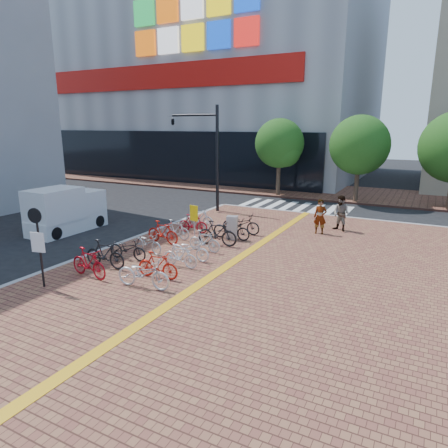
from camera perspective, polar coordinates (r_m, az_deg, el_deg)
The scene contains 31 objects.
ground at distance 16.25m, azimuth -7.27°, elevation -6.26°, with size 120.00×120.00×0.00m, color black.
sidewalk at distance 10.95m, azimuth -9.36°, elevation -16.49°, with size 14.00×34.00×0.15m, color brown.
tactile_strip at distance 11.47m, azimuth -13.52°, elevation -14.73°, with size 0.40×34.00×0.01m, color orange.
kerb_north at distance 25.73m, azimuth 13.90°, elevation 1.19°, with size 14.00×0.25×0.15m, color gray.
far_sidewalk at distance 35.03m, azimuth 12.74°, elevation 4.58°, with size 70.00×8.00×0.15m, color brown.
department_store at distance 51.55m, azimuth -1.69°, elevation 23.35°, with size 36.00×24.27×28.00m.
crosswalk at distance 28.28m, azimuth 9.97°, elevation 2.38°, with size 7.50×4.00×0.01m.
street_trees at distance 30.17m, azimuth 20.75°, elevation 10.27°, with size 16.20×4.60×6.35m.
bike_0 at distance 15.42m, azimuth -18.78°, elevation -5.28°, with size 0.52×1.84×1.11m, color #AD0C18.
bike_1 at distance 16.25m, azimuth -16.66°, elevation -4.12°, with size 0.52×1.85×1.11m, color black.
bike_2 at distance 17.00m, azimuth -13.59°, elevation -3.43°, with size 0.62×1.79×0.94m, color black.
bike_3 at distance 17.73m, azimuth -10.86°, elevation -2.61°, with size 0.60×1.73×0.91m, color #B0B0B4.
bike_4 at distance 18.96m, azimuth -8.76°, elevation -1.17°, with size 0.51×1.79×1.08m, color red.
bike_5 at distance 19.60m, azimuth -6.94°, elevation -0.79°, with size 0.45×1.59×0.96m, color silver.
bike_6 at distance 20.66m, azimuth -4.47°, elevation 0.05°, with size 0.45×1.60×0.96m, color #A30B19.
bike_7 at distance 21.51m, azimuth -3.53°, elevation 0.85°, with size 0.53×1.87×1.13m, color silver.
bike_8 at distance 13.96m, azimuth -11.43°, elevation -6.92°, with size 0.70×2.01×1.05m, color silver.
bike_9 at distance 14.74m, azimuth -9.46°, elevation -5.82°, with size 0.47×1.65×0.99m, color red.
bike_10 at distance 15.73m, azimuth -6.29°, elevation -4.55°, with size 0.44×1.54×0.93m, color white.
bike_11 at distance 16.50m, azimuth -4.88°, elevation -3.64°, with size 0.61×1.75×0.92m, color white.
bike_12 at distance 17.56m, azimuth -2.83°, elevation -2.46°, with size 0.45×1.58×0.95m, color silver.
bike_13 at distance 18.41m, azimuth -0.99°, elevation -1.33°, with size 0.54×1.93×1.16m, color black.
bike_14 at distance 19.45m, azimuth 1.07°, elevation -0.68°, with size 0.69×1.97×1.04m, color black.
bike_15 at distance 20.41m, azimuth 2.44°, elevation 0.03°, with size 0.70×2.00×1.05m, color black.
pedestrian_a at distance 20.91m, azimuth 13.58°, elevation 1.02°, with size 0.65×0.43×1.78m, color gray.
pedestrian_b at distance 21.76m, azimuth 16.39°, elevation 1.46°, with size 0.91×0.71×1.87m, color #4E5664.
utility_box at distance 19.40m, azimuth 1.18°, elevation -0.53°, with size 0.53×0.39×1.16m, color #B8B8BD.
yellow_sign at distance 19.05m, azimuth -4.32°, elevation 1.09°, with size 0.47×0.15×1.74m.
notice_sign at distance 14.75m, azimuth -25.06°, elevation -1.82°, with size 0.51×0.18×2.79m.
traffic_light_pole at distance 26.22m, azimuth -3.99°, elevation 12.08°, with size 3.57×1.38×6.64m.
box_truck at distance 22.93m, azimuth -21.71°, elevation 1.77°, with size 1.86×4.17×2.41m.
Camera 1 is at (8.82, -12.44, 5.59)m, focal length 32.00 mm.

